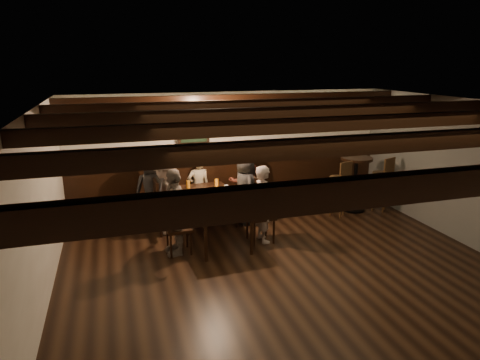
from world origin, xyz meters
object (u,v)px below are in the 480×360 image
object	(u,v)px
dining_table	(213,201)
chair_right_near	(244,209)
bar_stool_left	(338,196)
person_bench_left	(153,190)
chair_left_near	(168,216)
person_bench_right	(245,182)
chair_right_far	(261,225)
person_right_far	(263,204)
chair_left_far	(178,237)
person_left_far	(175,212)
person_bench_centre	(199,187)
high_top_table	(355,176)
person_left_near	(165,195)
bar_stool_right	(380,191)
person_right_near	(245,189)

from	to	relation	value
dining_table	chair_right_near	distance (m)	0.93
bar_stool_left	person_bench_left	bearing A→B (deg)	152.88
chair_left_near	person_bench_right	distance (m)	1.72
chair_right_far	person_right_far	bearing A→B (deg)	-90.00
chair_left_far	person_left_far	world-z (taller)	person_left_far
person_left_far	person_bench_left	bearing A→B (deg)	-173.66
chair_right_far	bar_stool_left	world-z (taller)	bar_stool_left
chair_right_far	bar_stool_left	bearing A→B (deg)	-70.97
chair_right_far	person_bench_centre	bearing A→B (deg)	25.64
person_right_far	bar_stool_left	xyz separation A→B (m)	(1.82, 0.72, -0.24)
chair_left_far	person_right_far	distance (m)	1.52
person_bench_centre	high_top_table	distance (m)	3.18
person_bench_left	person_bench_right	world-z (taller)	person_bench_left
dining_table	chair_right_near	size ratio (longest dim) A/B	2.12
person_left_far	person_right_far	xyz separation A→B (m)	(1.50, 0.06, -0.04)
dining_table	chair_left_near	world-z (taller)	chair_left_near
chair_left_far	person_bench_right	size ratio (longest dim) A/B	0.64
person_left_near	person_right_far	distance (m)	1.75
person_bench_left	high_top_table	size ratio (longest dim) A/B	1.23
person_left_far	bar_stool_left	bearing A→B (deg)	100.95
bar_stool_right	person_left_far	bearing A→B (deg)	171.65
dining_table	chair_right_far	xyz separation A→B (m)	(0.74, -0.42, -0.37)
chair_left_near	chair_left_far	size ratio (longest dim) A/B	1.14
person_bench_centre	bar_stool_left	xyz separation A→B (m)	(2.63, -0.75, -0.18)
dining_table	chair_left_far	bearing A→B (deg)	-147.93
person_bench_left	bar_stool_right	bearing A→B (deg)	171.25
person_right_near	person_bench_left	bearing A→B (deg)	74.74
chair_right_far	person_bench_centre	distance (m)	1.69
person_bench_right	high_top_table	xyz separation A→B (m)	(2.22, -0.43, 0.05)
person_bench_right	high_top_table	bearing A→B (deg)	166.81
chair_right_near	dining_table	bearing A→B (deg)	122.03
dining_table	person_right_far	world-z (taller)	person_right_far
bar_stool_left	chair_right_near	bearing A→B (deg)	156.58
chair_right_far	person_right_near	distance (m)	0.98
person_right_far	bar_stool_right	size ratio (longest dim) A/B	1.17
chair_left_far	person_right_far	bearing A→B (deg)	90.00
person_right_near	bar_stool_right	xyz separation A→B (m)	(2.86, -0.13, -0.25)
person_right_near	high_top_table	bearing A→B (deg)	-91.61
chair_right_far	person_left_far	bearing A→B (deg)	90.00
chair_left_far	person_bench_right	bearing A→B (deg)	129.84
dining_table	person_right_far	size ratio (longest dim) A/B	1.46
person_left_near	bar_stool_right	world-z (taller)	person_left_near
person_left_near	chair_left_far	bearing A→B (deg)	2.02
chair_left_far	person_bench_centre	distance (m)	1.70
chair_left_far	person_left_far	xyz separation A→B (m)	(-0.03, -0.00, 0.43)
person_bench_centre	person_bench_right	world-z (taller)	person_bench_right
chair_right_far	high_top_table	size ratio (longest dim) A/B	0.85
bar_stool_left	bar_stool_right	size ratio (longest dim) A/B	1.00
bar_stool_left	bar_stool_right	xyz separation A→B (m)	(1.00, 0.05, 0.00)
person_bench_right	person_right_near	distance (m)	0.47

